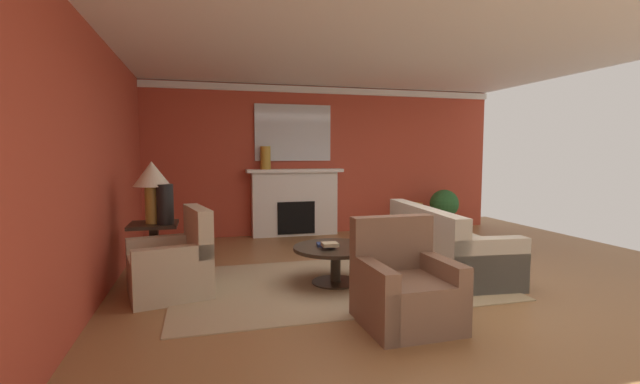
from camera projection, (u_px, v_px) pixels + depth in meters
ground_plane at (396, 282)px, 5.23m from camera, size 8.84×8.84×0.00m
wall_fireplace at (321, 160)px, 8.43m from camera, size 7.13×0.12×2.81m
wall_window at (93, 167)px, 4.54m from camera, size 0.12×7.40×2.81m
ceiling_panel at (389, 46)px, 5.27m from camera, size 7.13×7.40×0.06m
crown_moulding at (322, 90)px, 8.24m from camera, size 7.13×0.08×0.12m
area_rug at (335, 283)px, 5.16m from camera, size 3.72×2.25×0.01m
fireplace at (295, 204)px, 8.16m from camera, size 1.80×0.35×1.25m
mantel_mirror at (293, 133)px, 8.15m from camera, size 1.44×0.04×1.05m
sofa at (445, 248)px, 5.72m from camera, size 1.09×2.17×0.85m
armchair_near_window at (173, 267)px, 4.74m from camera, size 0.96×0.96×0.95m
armchair_facing_fireplace at (405, 291)px, 3.93m from camera, size 0.82×0.82×0.95m
coffee_table at (336, 256)px, 5.14m from camera, size 1.00×1.00×0.45m
side_table at (154, 247)px, 5.30m from camera, size 0.56×0.56×0.70m
table_lamp at (152, 180)px, 5.22m from camera, size 0.44×0.44×0.75m
vase_on_side_table at (165, 204)px, 5.17m from camera, size 0.20×0.20×0.48m
vase_tall_corner at (414, 218)px, 8.49m from camera, size 0.31×0.31×0.58m
vase_mantel_left at (265, 158)px, 7.89m from camera, size 0.19×0.19×0.42m
book_red_cover at (325, 244)px, 5.15m from camera, size 0.22×0.17×0.04m
book_art_folio at (330, 244)px, 4.97m from camera, size 0.19×0.17×0.04m
potted_plant at (444, 207)px, 8.55m from camera, size 0.56×0.56×0.83m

